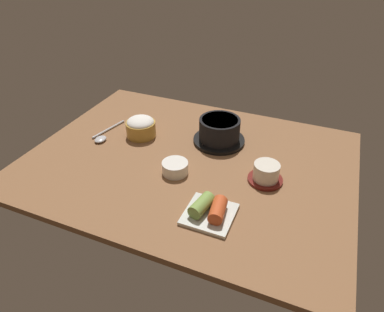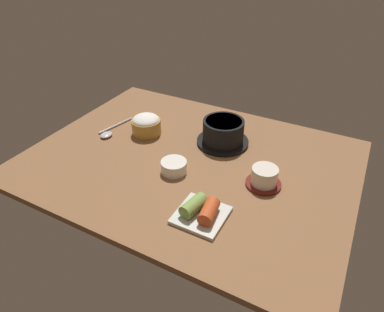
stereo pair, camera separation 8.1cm
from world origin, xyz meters
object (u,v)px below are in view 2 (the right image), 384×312
banchan_cup_center (174,166)px  tea_cup_with_saucer (264,177)px  rice_bowl (146,124)px  spoon (109,132)px  kimchi_plate (201,211)px  stone_pot (223,132)px

banchan_cup_center → tea_cup_with_saucer: bearing=14.4°
rice_bowl → tea_cup_with_saucer: bearing=-10.4°
tea_cup_with_saucer → spoon: size_ratio=0.60×
kimchi_plate → spoon: 52.22cm
rice_bowl → banchan_cup_center: (20.03, -14.98, -1.64)cm
banchan_cup_center → kimchi_plate: (15.77, -13.18, -0.11)cm
tea_cup_with_saucer → kimchi_plate: bearing=-116.5°
tea_cup_with_saucer → kimchi_plate: tea_cup_with_saucer is taller
stone_pot → tea_cup_with_saucer: (19.30, -15.04, -1.46)cm
tea_cup_with_saucer → kimchi_plate: size_ratio=0.82×
spoon → stone_pot: bearing=18.9°
tea_cup_with_saucer → spoon: bearing=177.9°
rice_bowl → banchan_cup_center: size_ratio=1.31×
spoon → kimchi_plate: bearing=-24.7°
stone_pot → kimchi_plate: bearing=-74.8°
kimchi_plate → tea_cup_with_saucer: bearing=63.5°
stone_pot → banchan_cup_center: size_ratio=2.24×
rice_bowl → kimchi_plate: rice_bowl is taller
tea_cup_with_saucer → banchan_cup_center: (-25.63, -6.57, -0.77)cm
tea_cup_with_saucer → rice_bowl: bearing=169.6°
kimchi_plate → spoon: size_ratio=0.73×
banchan_cup_center → spoon: (-31.66, 8.63, -1.35)cm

